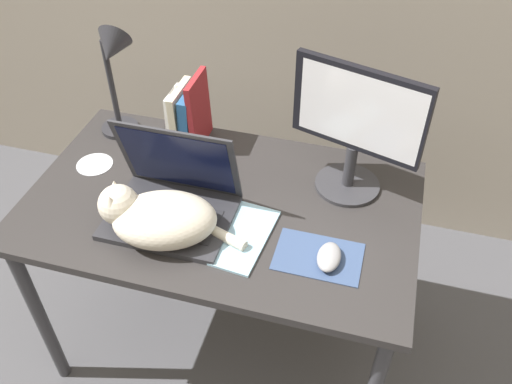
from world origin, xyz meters
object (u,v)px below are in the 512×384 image
Objects in this scene: cat at (158,217)px; cd_disc at (95,164)px; computer_mouse at (329,257)px; notepad at (231,233)px; laptop at (173,200)px; desk_lamp at (113,66)px; external_monitor at (356,126)px; book_row at (188,114)px.

cd_disc is at bearing 144.91° from cat.
notepad is (-0.29, 0.03, -0.02)m from computer_mouse.
computer_mouse is at bearing -5.54° from notepad.
laptop reaches higher than cat.
laptop is 0.87× the size of desk_lamp.
external_monitor is 1.47× the size of notepad.
external_monitor reaches higher than laptop.
laptop reaches higher than cd_disc.
external_monitor reaches higher than computer_mouse.
external_monitor is 0.80m from desk_lamp.
cd_disc is (-0.34, 0.24, -0.07)m from cat.
cat is 0.62m from external_monitor.
cd_disc is (-0.34, 0.14, -0.05)m from laptop.
book_row is at bearing 142.90° from computer_mouse.
book_row is 0.88× the size of notepad.
cat is 0.55m from desk_lamp.
computer_mouse is (0.48, 0.03, -0.05)m from cat.
cd_disc is at bearing 161.31° from notepad.
notepad is 0.56m from cd_disc.
external_monitor is 0.48m from notepad.
cd_disc is (-0.82, 0.21, -0.02)m from computer_mouse.
book_row is 0.29m from desk_lamp.
external_monitor is at bearing -10.00° from book_row.
notepad is at bearing -134.50° from external_monitor.
external_monitor is (0.48, 0.26, 0.18)m from laptop.
external_monitor is 3.49× the size of cd_disc.
cat is 0.46m from book_row.
book_row is 0.49m from notepad.
book_row is at bearing 10.37° from desk_lamp.
external_monitor reaches higher than cd_disc.
notepad is at bearing -11.13° from laptop.
external_monitor reaches higher than cat.
laptop is 1.27× the size of notepad.
book_row is at bearing 40.21° from cd_disc.
laptop is 0.10m from cat.
notepad is (-0.29, -0.30, -0.23)m from external_monitor.
external_monitor is at bearing 36.14° from cat.
computer_mouse is 0.43× the size of book_row.
external_monitor reaches higher than desk_lamp.
cat reaches higher than cd_disc.
book_row reaches higher than cat.
external_monitor is (0.49, 0.36, 0.16)m from cat.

